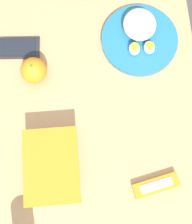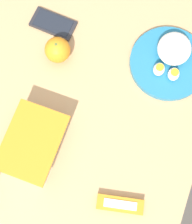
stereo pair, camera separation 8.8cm
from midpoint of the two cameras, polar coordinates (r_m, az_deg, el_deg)
The scene contains 7 objects.
ground_plane at distance 1.61m, azimuth -0.43°, elevation -6.41°, with size 10.00×10.00×0.00m, color #4C4742.
table at distance 1.03m, azimuth -0.66°, elevation -2.34°, with size 1.16×0.74×0.70m.
food_container at distance 0.87m, azimuth -8.45°, elevation -6.38°, with size 0.20×0.15×0.08m.
orange_fruit at distance 0.94m, azimuth -4.40°, elevation 10.72°, with size 0.08×0.08×0.08m.
rice_plate at distance 0.98m, azimuth 15.93°, elevation 8.84°, with size 0.24×0.24×0.07m.
candy_bar at distance 0.89m, azimuth 7.33°, elevation -17.00°, with size 0.07×0.13×0.02m.
cell_phone at distance 1.02m, azimuth -5.34°, elevation 15.31°, with size 0.08×0.14×0.01m.
Camera 2 is at (-0.18, -0.12, 1.59)m, focal length 50.00 mm.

